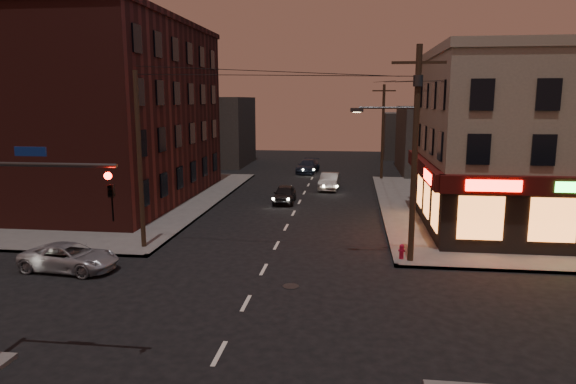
% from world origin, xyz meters
% --- Properties ---
extents(ground, '(120.00, 120.00, 0.00)m').
position_xyz_m(ground, '(0.00, 0.00, 0.00)').
color(ground, black).
rests_on(ground, ground).
extents(sidewalk_ne, '(24.00, 28.00, 0.15)m').
position_xyz_m(sidewalk_ne, '(18.00, 19.00, 0.07)').
color(sidewalk_ne, '#514F4C').
rests_on(sidewalk_ne, ground).
extents(sidewalk_nw, '(24.00, 28.00, 0.15)m').
position_xyz_m(sidewalk_nw, '(-18.00, 19.00, 0.07)').
color(sidewalk_nw, '#514F4C').
rests_on(sidewalk_nw, ground).
extents(pizza_building, '(15.85, 12.85, 10.50)m').
position_xyz_m(pizza_building, '(15.93, 13.43, 5.35)').
color(pizza_building, tan).
rests_on(pizza_building, sidewalk_ne).
extents(brick_apartment, '(12.00, 20.00, 13.00)m').
position_xyz_m(brick_apartment, '(-14.50, 19.00, 6.65)').
color(brick_apartment, '#4A1B17').
rests_on(brick_apartment, sidewalk_nw).
extents(bg_building_ne_a, '(10.00, 12.00, 7.00)m').
position_xyz_m(bg_building_ne_a, '(14.00, 38.00, 3.50)').
color(bg_building_ne_a, '#3F3D3A').
rests_on(bg_building_ne_a, ground).
extents(bg_building_nw, '(9.00, 10.00, 8.00)m').
position_xyz_m(bg_building_nw, '(-13.00, 42.00, 4.00)').
color(bg_building_nw, '#3F3D3A').
rests_on(bg_building_nw, ground).
extents(bg_building_ne_b, '(8.00, 8.00, 6.00)m').
position_xyz_m(bg_building_ne_b, '(12.00, 52.00, 3.00)').
color(bg_building_ne_b, '#3F3D3A').
rests_on(bg_building_ne_b, ground).
extents(utility_pole_main, '(4.20, 0.44, 10.00)m').
position_xyz_m(utility_pole_main, '(6.68, 5.80, 5.76)').
color(utility_pole_main, '#382619').
rests_on(utility_pole_main, sidewalk_ne).
extents(utility_pole_far, '(0.26, 0.26, 9.00)m').
position_xyz_m(utility_pole_far, '(6.80, 32.00, 4.65)').
color(utility_pole_far, '#382619').
rests_on(utility_pole_far, sidewalk_ne).
extents(utility_pole_west, '(0.24, 0.24, 9.00)m').
position_xyz_m(utility_pole_west, '(-6.80, 6.50, 4.65)').
color(utility_pole_west, '#382619').
rests_on(utility_pole_west, sidewalk_nw).
extents(traffic_signal, '(4.49, 0.32, 6.47)m').
position_xyz_m(traffic_signal, '(-5.57, -5.60, 4.16)').
color(traffic_signal, '#333538').
rests_on(traffic_signal, ground).
extents(suv_cross, '(4.64, 2.51, 1.24)m').
position_xyz_m(suv_cross, '(-8.79, 2.81, 0.62)').
color(suv_cross, '#999AA1').
rests_on(suv_cross, ground).
extents(sedan_near, '(1.64, 3.90, 1.32)m').
position_xyz_m(sedan_near, '(-1.09, 19.57, 0.66)').
color(sedan_near, black).
rests_on(sedan_near, ground).
extents(sedan_mid, '(1.82, 4.44, 1.43)m').
position_xyz_m(sedan_mid, '(2.02, 25.88, 0.72)').
color(sedan_mid, gray).
rests_on(sedan_mid, ground).
extents(sedan_far, '(2.47, 4.98, 1.39)m').
position_xyz_m(sedan_far, '(-0.75, 35.98, 0.70)').
color(sedan_far, '#1A2334').
rests_on(sedan_far, ground).
extents(fire_hydrant, '(0.32, 0.32, 0.73)m').
position_xyz_m(fire_hydrant, '(6.40, 6.00, 0.55)').
color(fire_hydrant, maroon).
rests_on(fire_hydrant, sidewalk_ne).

